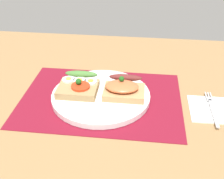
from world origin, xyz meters
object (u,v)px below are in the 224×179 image
(napkin, at_px, (214,109))
(fork, at_px, (212,107))
(sandwich_egg_tomato, at_px, (79,85))
(plate, at_px, (101,96))
(sandwich_salmon, at_px, (124,88))

(napkin, bearing_deg, fork, 176.30)
(sandwich_egg_tomato, bearing_deg, napkin, -4.14)
(plate, height_order, sandwich_salmon, sandwich_salmon)
(plate, height_order, sandwich_egg_tomato, sandwich_egg_tomato)
(sandwich_salmon, xyz_separation_m, napkin, (0.24, -0.02, -0.03))
(fork, bearing_deg, sandwich_salmon, 174.34)
(plate, relative_size, sandwich_salmon, 2.46)
(napkin, height_order, fork, fork)
(sandwich_salmon, relative_size, napkin, 0.86)
(plate, bearing_deg, sandwich_egg_tomato, 170.33)
(sandwich_salmon, bearing_deg, fork, -5.66)
(plate, relative_size, sandwich_egg_tomato, 2.52)
(sandwich_salmon, distance_m, napkin, 0.24)
(plate, xyz_separation_m, sandwich_salmon, (0.06, 0.01, 0.03))
(sandwich_salmon, height_order, fork, sandwich_salmon)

